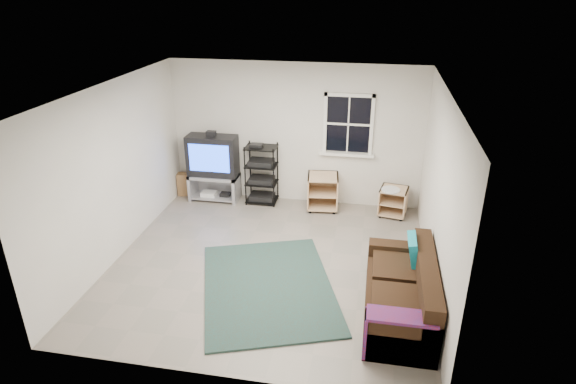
% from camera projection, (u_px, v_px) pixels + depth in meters
% --- Properties ---
extents(room, '(4.60, 4.62, 4.60)m').
position_uv_depth(room, '(348.00, 128.00, 8.50)').
color(room, gray).
rests_on(room, ground).
extents(tv_unit, '(0.93, 0.46, 1.36)m').
position_uv_depth(tv_unit, '(213.00, 163.00, 9.00)').
color(tv_unit, '#A1A1A9').
rests_on(tv_unit, ground).
extents(av_rack, '(0.57, 0.42, 1.15)m').
position_uv_depth(av_rack, '(262.00, 178.00, 8.98)').
color(av_rack, black).
rests_on(av_rack, ground).
extents(side_table_left, '(0.60, 0.60, 0.65)m').
position_uv_depth(side_table_left, '(323.00, 190.00, 8.83)').
color(side_table_left, '#D5AD83').
rests_on(side_table_left, ground).
extents(side_table_right, '(0.54, 0.54, 0.54)m').
position_uv_depth(side_table_right, '(393.00, 199.00, 8.57)').
color(side_table_right, '#D5AD83').
rests_on(side_table_right, ground).
extents(sofa, '(0.82, 1.85, 0.85)m').
position_uv_depth(sofa, '(402.00, 295.00, 5.99)').
color(sofa, black).
rests_on(sofa, ground).
extents(shag_rug, '(2.41, 2.81, 0.03)m').
position_uv_depth(shag_rug, '(268.00, 287.00, 6.63)').
color(shag_rug, '#2F1D15').
rests_on(shag_rug, ground).
extents(paper_bag, '(0.35, 0.27, 0.44)m').
position_uv_depth(paper_bag, '(186.00, 184.00, 9.41)').
color(paper_bag, olive).
rests_on(paper_bag, ground).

